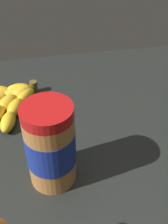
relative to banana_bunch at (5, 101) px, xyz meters
The scene contains 3 objects.
ground_plane 19.90cm from the banana_bunch, 137.25° to the left, with size 96.85×75.67×3.33cm, color black.
banana_bunch is the anchor object (origin of this frame).
peanut_butter_jar 26.57cm from the banana_bunch, 111.72° to the left, with size 8.60×8.60×16.40cm.
Camera 1 is at (5.36, 42.68, 41.11)cm, focal length 42.95 mm.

